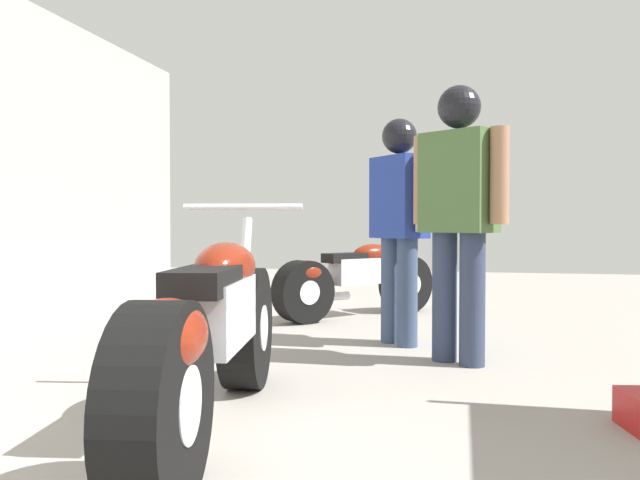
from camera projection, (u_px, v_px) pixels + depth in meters
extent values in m
plane|color=gray|center=(319.00, 375.00, 3.75)|extent=(17.03, 17.03, 0.00)
cylinder|color=black|center=(246.00, 328.00, 3.45)|extent=(0.29, 0.67, 0.65)
cylinder|color=silver|center=(246.00, 328.00, 3.45)|extent=(0.24, 0.28, 0.25)
cylinder|color=black|center=(160.00, 405.00, 1.98)|extent=(0.29, 0.67, 0.65)
cylinder|color=silver|center=(160.00, 405.00, 1.98)|extent=(0.24, 0.28, 0.25)
cube|color=silver|center=(214.00, 313.00, 2.71)|extent=(0.34, 0.68, 0.29)
ellipsoid|color=maroon|center=(225.00, 267.00, 2.93)|extent=(0.34, 0.56, 0.22)
cube|color=black|center=(203.00, 281.00, 2.52)|extent=(0.30, 0.52, 0.10)
ellipsoid|color=maroon|center=(164.00, 337.00, 2.03)|extent=(0.33, 0.48, 0.24)
cylinder|color=silver|center=(244.00, 272.00, 3.40)|extent=(0.09, 0.26, 0.59)
cylinder|color=silver|center=(243.00, 207.00, 3.35)|extent=(0.63, 0.13, 0.04)
cylinder|color=silver|center=(159.00, 398.00, 2.42)|extent=(0.18, 0.57, 0.09)
cylinder|color=black|center=(406.00, 284.00, 6.48)|extent=(0.52, 0.56, 0.56)
cylinder|color=silver|center=(406.00, 284.00, 6.48)|extent=(0.30, 0.30, 0.21)
cylinder|color=black|center=(303.00, 292.00, 5.72)|extent=(0.52, 0.56, 0.56)
cylinder|color=silver|center=(303.00, 292.00, 5.72)|extent=(0.30, 0.30, 0.21)
cube|color=silver|center=(358.00, 271.00, 6.10)|extent=(0.53, 0.56, 0.25)
ellipsoid|color=maroon|center=(373.00, 254.00, 6.21)|extent=(0.47, 0.50, 0.19)
cube|color=black|center=(345.00, 258.00, 6.00)|extent=(0.42, 0.45, 0.09)
ellipsoid|color=maroon|center=(307.00, 272.00, 5.74)|extent=(0.43, 0.44, 0.21)
cylinder|color=silver|center=(403.00, 258.00, 6.45)|extent=(0.18, 0.20, 0.51)
cylinder|color=silver|center=(401.00, 228.00, 6.42)|extent=(0.43, 0.38, 0.03)
cylinder|color=silver|center=(328.00, 297.00, 6.04)|extent=(0.38, 0.42, 0.08)
cylinder|color=#384766|center=(407.00, 293.00, 4.61)|extent=(0.21, 0.21, 0.79)
cylinder|color=#384766|center=(391.00, 290.00, 4.78)|extent=(0.21, 0.21, 0.79)
cube|color=navy|center=(399.00, 197.00, 4.68)|extent=(0.47, 0.48, 0.60)
cylinder|color=beige|center=(423.00, 192.00, 4.45)|extent=(0.15, 0.15, 0.55)
cylinder|color=beige|center=(378.00, 195.00, 4.91)|extent=(0.15, 0.15, 0.55)
sphere|color=black|center=(399.00, 138.00, 4.67)|extent=(0.22, 0.22, 0.22)
sphere|color=black|center=(399.00, 136.00, 4.67)|extent=(0.26, 0.26, 0.26)
cylinder|color=#2D3851|center=(472.00, 299.00, 3.98)|extent=(0.22, 0.22, 0.83)
cylinder|color=#2D3851|center=(445.00, 297.00, 4.13)|extent=(0.22, 0.22, 0.83)
cube|color=#476638|center=(459.00, 182.00, 4.04)|extent=(0.52, 0.46, 0.64)
cylinder|color=#9E7051|center=(499.00, 176.00, 3.83)|extent=(0.16, 0.16, 0.59)
cylinder|color=#9E7051|center=(422.00, 180.00, 4.25)|extent=(0.16, 0.16, 0.59)
sphere|color=black|center=(459.00, 110.00, 4.03)|extent=(0.23, 0.23, 0.23)
sphere|color=black|center=(459.00, 107.00, 4.03)|extent=(0.27, 0.27, 0.27)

